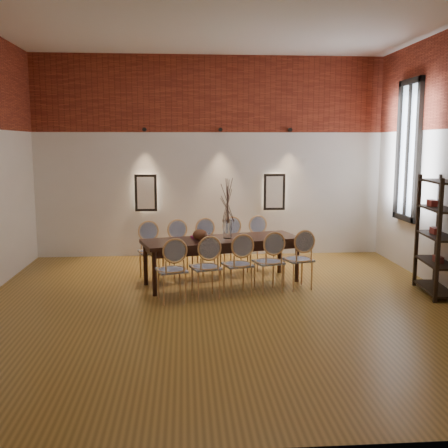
{
  "coord_description": "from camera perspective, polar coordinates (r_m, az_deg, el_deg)",
  "views": [
    {
      "loc": [
        -0.53,
        -7.11,
        2.28
      ],
      "look_at": [
        0.07,
        0.85,
        1.05
      ],
      "focal_mm": 42.0,
      "sensor_mm": 36.0,
      "label": 1
    }
  ],
  "objects": [
    {
      "name": "window_frame",
      "position": [
        9.94,
        19.38,
        7.52
      ],
      "size": [
        0.08,
        0.9,
        2.5
      ],
      "primitive_type": "cube",
      "color": "black",
      "rests_on": "wall_right"
    },
    {
      "name": "wall_back",
      "position": [
        10.67,
        -1.51,
        7.26
      ],
      "size": [
        7.0,
        0.1,
        4.0
      ],
      "primitive_type": "cube",
      "color": "silver",
      "rests_on": "ground"
    },
    {
      "name": "spot_fixture_mid",
      "position": [
        10.56,
        -0.38,
        10.23
      ],
      "size": [
        0.08,
        0.1,
        0.08
      ],
      "primitive_type": "cylinder",
      "rotation": [
        1.57,
        0.0,
        0.0
      ],
      "color": "black",
      "rests_on": "wall_back"
    },
    {
      "name": "chair_far_e",
      "position": [
        9.57,
        4.17,
        -2.16
      ],
      "size": [
        0.54,
        0.54,
        0.94
      ],
      "primitive_type": null,
      "rotation": [
        0.0,
        0.0,
        3.41
      ],
      "color": "tan",
      "rests_on": "floor"
    },
    {
      "name": "vase",
      "position": [
        8.52,
        0.38,
        -0.56
      ],
      "size": [
        0.14,
        0.14,
        0.3
      ],
      "primitive_type": "cylinder",
      "color": "silver",
      "rests_on": "dining_table"
    },
    {
      "name": "chair_far_b",
      "position": [
        9.07,
        -4.74,
        -2.78
      ],
      "size": [
        0.54,
        0.54,
        0.94
      ],
      "primitive_type": null,
      "rotation": [
        0.0,
        0.0,
        3.41
      ],
      "color": "tan",
      "rests_on": "floor"
    },
    {
      "name": "niche_left",
      "position": [
        10.63,
        -8.49,
        3.38
      ],
      "size": [
        0.36,
        0.06,
        0.66
      ],
      "primitive_type": "cube",
      "color": "#FFEAC6",
      "rests_on": "wall_back"
    },
    {
      "name": "chair_far_c",
      "position": [
        9.21,
        -1.66,
        -2.57
      ],
      "size": [
        0.54,
        0.54,
        0.94
      ],
      "primitive_type": null,
      "rotation": [
        0.0,
        0.0,
        3.41
      ],
      "color": "tan",
      "rests_on": "floor"
    },
    {
      "name": "chair_near_d",
      "position": [
        8.13,
        4.86,
        -4.12
      ],
      "size": [
        0.54,
        0.54,
        0.94
      ],
      "primitive_type": null,
      "rotation": [
        0.0,
        0.0,
        0.27
      ],
      "color": "tan",
      "rests_on": "floor"
    },
    {
      "name": "dried_branches",
      "position": [
        8.46,
        0.38,
        2.45
      ],
      "size": [
        0.5,
        0.5,
        0.7
      ],
      "primitive_type": null,
      "color": "#443027",
      "rests_on": "vase"
    },
    {
      "name": "brick_band_back",
      "position": [
        10.65,
        -1.52,
        13.99
      ],
      "size": [
        7.0,
        0.02,
        1.5
      ],
      "primitive_type": "cube",
      "color": "maroon",
      "rests_on": "ground"
    },
    {
      "name": "chair_near_c",
      "position": [
        7.94,
        1.49,
        -4.42
      ],
      "size": [
        0.54,
        0.54,
        0.94
      ],
      "primitive_type": null,
      "rotation": [
        0.0,
        0.0,
        0.27
      ],
      "color": "tan",
      "rests_on": "floor"
    },
    {
      "name": "chair_far_a",
      "position": [
        8.95,
        -7.91,
        -2.99
      ],
      "size": [
        0.54,
        0.54,
        0.94
      ],
      "primitive_type": null,
      "rotation": [
        0.0,
        0.0,
        3.41
      ],
      "color": "tan",
      "rests_on": "floor"
    },
    {
      "name": "floor",
      "position": [
        7.49,
        -0.08,
        -9.05
      ],
      "size": [
        7.0,
        7.0,
        0.02
      ],
      "primitive_type": "cube",
      "color": "olive",
      "rests_on": "ground"
    },
    {
      "name": "wall_front",
      "position": [
        3.61,
        4.12,
        4.3
      ],
      "size": [
        7.0,
        0.1,
        4.0
      ],
      "primitive_type": "cube",
      "color": "silver",
      "rests_on": "ground"
    },
    {
      "name": "book",
      "position": [
        8.59,
        -2.66,
        -1.41
      ],
      "size": [
        0.3,
        0.24,
        0.03
      ],
      "primitive_type": "cube",
      "rotation": [
        0.0,
        0.0,
        0.27
      ],
      "color": "#991C5F",
      "rests_on": "dining_table"
    },
    {
      "name": "ceiling",
      "position": [
        7.33,
        -0.09,
        22.41
      ],
      "size": [
        7.0,
        7.0,
        0.02
      ],
      "primitive_type": "cube",
      "color": "silver",
      "rests_on": "ground"
    },
    {
      "name": "spot_fixture_right",
      "position": [
        10.74,
        7.2,
        10.14
      ],
      "size": [
        0.08,
        0.1,
        0.08
      ],
      "primitive_type": "cylinder",
      "rotation": [
        1.57,
        0.0,
        0.0
      ],
      "color": "black",
      "rests_on": "wall_back"
    },
    {
      "name": "chair_far_d",
      "position": [
        9.38,
        1.31,
        -2.36
      ],
      "size": [
        0.54,
        0.54,
        0.94
      ],
      "primitive_type": null,
      "rotation": [
        0.0,
        0.0,
        3.41
      ],
      "color": "tan",
      "rests_on": "floor"
    },
    {
      "name": "dining_table",
      "position": [
        8.59,
        -0.2,
        -4.05
      ],
      "size": [
        2.69,
        1.48,
        0.75
      ],
      "primitive_type": "cube",
      "rotation": [
        0.0,
        0.0,
        0.27
      ],
      "color": "black",
      "rests_on": "floor"
    },
    {
      "name": "bowl",
      "position": [
        8.33,
        -2.62,
        -1.2
      ],
      "size": [
        0.24,
        0.24,
        0.18
      ],
      "primitive_type": "ellipsoid",
      "color": "#5A2E18",
      "rests_on": "dining_table"
    },
    {
      "name": "window_mullion",
      "position": [
        9.94,
        19.38,
        7.52
      ],
      "size": [
        0.06,
        0.06,
        2.4
      ],
      "primitive_type": "cube",
      "color": "black",
      "rests_on": "wall_right"
    },
    {
      "name": "chair_near_e",
      "position": [
        8.36,
        8.06,
        -3.83
      ],
      "size": [
        0.54,
        0.54,
        0.94
      ],
      "primitive_type": null,
      "rotation": [
        0.0,
        0.0,
        0.27
      ],
      "color": "tan",
      "rests_on": "floor"
    },
    {
      "name": "spot_fixture_left",
      "position": [
        10.56,
        -8.66,
        10.13
      ],
      "size": [
        0.08,
        0.1,
        0.08
      ],
      "primitive_type": "cylinder",
      "rotation": [
        1.57,
        0.0,
        0.0
      ],
      "color": "black",
      "rests_on": "wall_back"
    },
    {
      "name": "niche_right",
      "position": [
        10.76,
        5.48,
        3.5
      ],
      "size": [
        0.36,
        0.06,
        0.66
      ],
      "primitive_type": "cube",
      "color": "#FFEAC6",
      "rests_on": "wall_back"
    },
    {
      "name": "chair_near_b",
      "position": [
        7.77,
        -2.04,
        -4.71
      ],
      "size": [
        0.54,
        0.54,
        0.94
      ],
      "primitive_type": null,
      "rotation": [
        0.0,
        0.0,
        0.27
      ],
      "color": "tan",
      "rests_on": "floor"
    },
    {
      "name": "shelving_rack",
      "position": [
        8.53,
        22.26,
        -1.21
      ],
      "size": [
        0.49,
        1.04,
        1.8
      ],
      "primitive_type": null,
      "rotation": [
        0.0,
        0.0,
        -0.12
      ],
      "color": "black",
      "rests_on": "floor"
    },
    {
      "name": "chair_near_a",
      "position": [
        7.63,
        -5.71,
        -5.0
      ],
      "size": [
        0.54,
        0.54,
        0.94
      ],
      "primitive_type": null,
      "rotation": [
        0.0,
        0.0,
        0.27
      ],
      "color": "tan",
      "rests_on": "floor"
    },
    {
      "name": "window_glass",
      "position": [
        9.94,
        19.49,
        7.52
      ],
      "size": [
        0.02,
        0.78,
        2.38
      ],
      "primitive_type": "cube",
      "color": "silver",
      "rests_on": "wall_right"
    }
  ]
}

